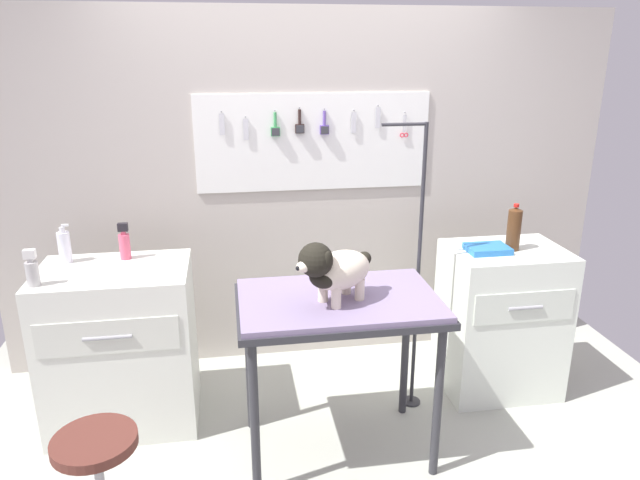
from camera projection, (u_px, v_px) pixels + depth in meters
name	position (u px, v px, depth m)	size (l,w,h in m)	color
ground	(345.00, 471.00, 3.01)	(4.40, 4.00, 0.04)	#ACAFA2
rear_wall_panel	(309.00, 191.00, 3.84)	(4.00, 0.11, 2.30)	#B6ADA4
grooming_table	(339.00, 314.00, 2.90)	(1.01, 0.65, 0.89)	#2D2D33
grooming_arm	(416.00, 282.00, 3.31)	(0.30, 0.11, 1.69)	#2D2D33
dog	(334.00, 269.00, 2.75)	(0.43, 0.34, 0.33)	beige
counter_left	(121.00, 346.00, 3.27)	(0.80, 0.58, 0.93)	silver
cabinet_right	(500.00, 319.00, 3.60)	(0.68, 0.54, 0.92)	silver
stool	(97.00, 458.00, 2.41)	(0.34, 0.34, 0.54)	#9E9EA3
pump_bottle_white	(125.00, 244.00, 3.25)	(0.06, 0.06, 0.21)	#DB526F
shampoo_bottle	(32.00, 271.00, 2.88)	(0.06, 0.06, 0.19)	#B4B1B0
detangler_spray	(65.00, 247.00, 3.20)	(0.07, 0.07, 0.22)	white
soda_bottle	(514.00, 229.00, 3.41)	(0.08, 0.08, 0.28)	#4B2C17
supply_tray	(488.00, 249.00, 3.41)	(0.24, 0.18, 0.04)	#2B73C1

